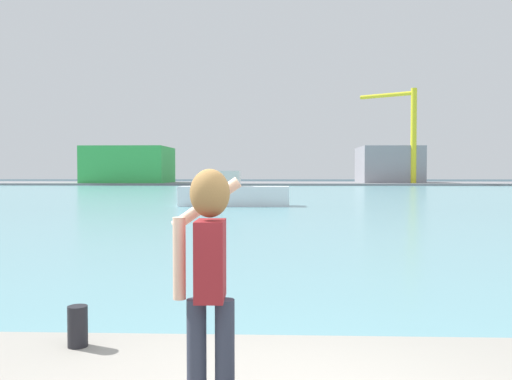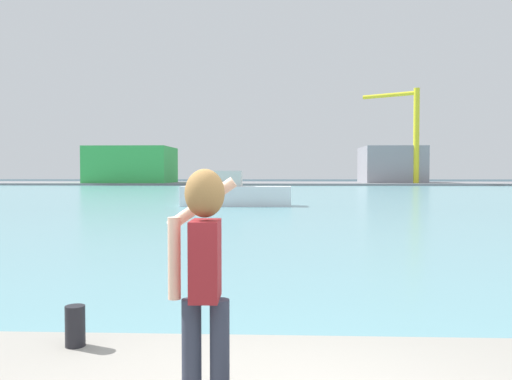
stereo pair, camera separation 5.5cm
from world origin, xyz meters
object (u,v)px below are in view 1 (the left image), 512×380
(warehouse_left, at_px, (129,165))
(warehouse_right, at_px, (389,165))
(person_photographer, at_px, (209,265))
(port_crane, at_px, (407,126))
(harbor_bollard, at_px, (78,326))
(boat_moored, at_px, (232,193))

(warehouse_left, distance_m, warehouse_right, 46.65)
(person_photographer, xyz_separation_m, port_crane, (22.94, 86.79, 8.49))
(harbor_bollard, bearing_deg, warehouse_left, 105.52)
(harbor_bollard, bearing_deg, person_photographer, -43.00)
(harbor_bollard, bearing_deg, warehouse_right, 76.11)
(harbor_bollard, xyz_separation_m, warehouse_right, (22.33, 90.29, 2.88))
(harbor_bollard, distance_m, warehouse_right, 93.05)
(harbor_bollard, distance_m, port_crane, 89.32)
(boat_moored, bearing_deg, person_photographer, -84.66)
(person_photographer, bearing_deg, harbor_bollard, 45.54)
(port_crane, bearing_deg, warehouse_left, 177.81)
(person_photographer, distance_m, harbor_bollard, 2.20)
(warehouse_right, xyz_separation_m, port_crane, (2.09, -4.88, 6.48))
(warehouse_left, bearing_deg, person_photographer, -73.83)
(harbor_bollard, relative_size, warehouse_right, 0.04)
(person_photographer, xyz_separation_m, warehouse_right, (20.85, 91.67, 2.01))
(warehouse_left, bearing_deg, boat_moored, -68.23)
(person_photographer, bearing_deg, port_crane, -16.26)
(port_crane, bearing_deg, boat_moored, -114.13)
(boat_moored, bearing_deg, warehouse_right, 70.10)
(person_photographer, xyz_separation_m, harbor_bollard, (-1.48, 1.38, -0.86))
(boat_moored, relative_size, warehouse_right, 0.64)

